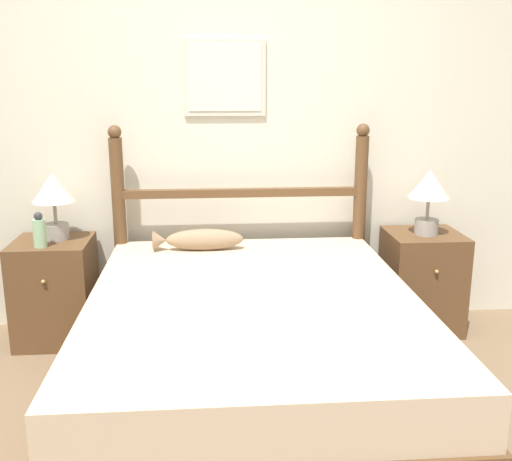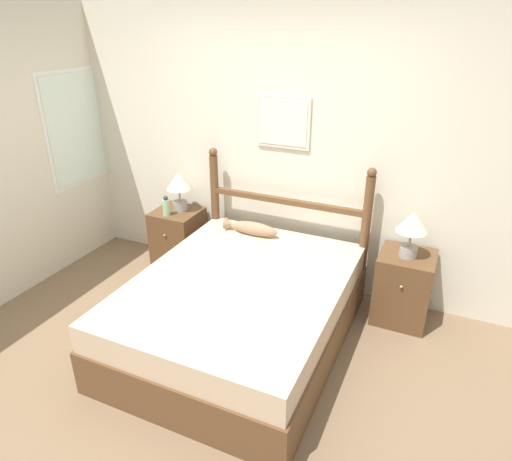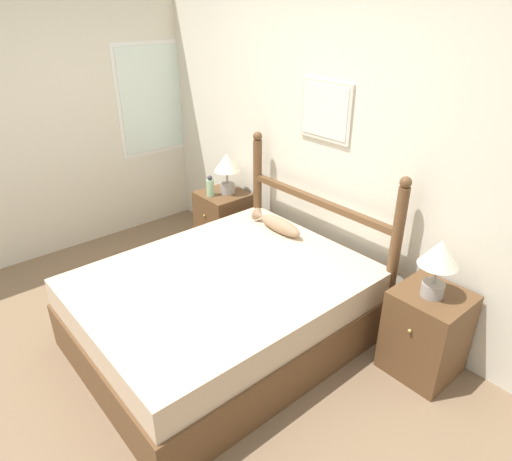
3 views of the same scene
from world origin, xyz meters
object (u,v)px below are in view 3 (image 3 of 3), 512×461
nightstand_right (426,333)px  fish_pillow (277,224)px  bottle (210,187)px  nightstand_left (224,222)px  bed (224,308)px  table_lamp_left (227,166)px  table_lamp_right (439,259)px

nightstand_right → fish_pillow: 1.44m
nightstand_right → bottle: size_ratio=3.06×
nightstand_left → nightstand_right: size_ratio=1.00×
bed → bottle: size_ratio=9.83×
nightstand_left → nightstand_right: same height
bed → bottle: bearing=148.1°
table_lamp_left → nightstand_right: bearing=-1.0°
bed → nightstand_right: bearing=36.9°
bed → nightstand_left: size_ratio=3.21×
nightstand_right → table_lamp_right: 0.59m
table_lamp_right → fish_pillow: 1.42m
nightstand_right → bottle: bearing=-176.8°
nightstand_left → bottle: 0.43m
bed → table_lamp_right: table_lamp_right is taller
table_lamp_right → fish_pillow: bearing=-177.7°
table_lamp_right → nightstand_left: bearing=179.3°
bed → fish_pillow: size_ratio=3.80×
bottle → table_lamp_right: bearing=2.6°
bed → table_lamp_left: size_ratio=5.04×
bottle → table_lamp_left: bearing=72.8°
table_lamp_right → nightstand_right: bearing=80.3°
nightstand_right → fish_pillow: size_ratio=1.18×
bed → bottle: 1.43m
bed → table_lamp_right: 1.53m
bed → table_lamp_right: size_ratio=5.04×
nightstand_left → bottle: bottle is taller
nightstand_left → table_lamp_left: table_lamp_left is taller
bed → table_lamp_left: table_lamp_left is taller
nightstand_left → table_lamp_left: size_ratio=1.57×
nightstand_left → bottle: bearing=-100.4°
nightstand_right → fish_pillow: bearing=-176.6°
table_lamp_left → bottle: (-0.05, -0.17, -0.18)m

